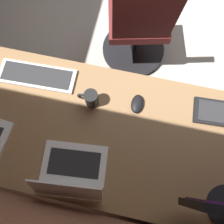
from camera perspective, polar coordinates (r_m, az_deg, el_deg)
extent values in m
cube|color=#936D47|center=(1.20, -0.51, -5.55)|extent=(2.25, 0.73, 0.03)
cube|color=#936D47|center=(1.58, 11.32, -11.68)|extent=(0.40, 0.50, 0.69)
cube|color=silver|center=(1.63, 12.69, -2.90)|extent=(0.37, 0.01, 0.61)
cube|color=white|center=(1.17, -9.23, -12.37)|extent=(0.33, 0.23, 0.01)
cube|color=#262628|center=(1.16, -9.29, -12.33)|extent=(0.26, 0.15, 0.00)
cube|color=white|center=(1.07, -11.17, -18.48)|extent=(0.32, 0.09, 0.18)
cube|color=#B2BCCC|center=(1.07, -11.17, -18.48)|extent=(0.28, 0.08, 0.15)
cube|color=silver|center=(1.35, -17.96, 8.44)|extent=(0.42, 0.16, 0.02)
cube|color=#2D2D30|center=(1.34, -18.10, 8.64)|extent=(0.38, 0.13, 0.00)
ellipsoid|color=black|center=(1.22, 6.22, 2.00)|extent=(0.06, 0.10, 0.03)
cylinder|color=black|center=(1.18, -5.07, 3.27)|extent=(0.07, 0.07, 0.11)
torus|color=black|center=(1.19, -7.29, 3.80)|extent=(0.06, 0.01, 0.06)
cube|color=maroon|center=(1.86, 6.47, 22.14)|extent=(0.53, 0.51, 0.07)
cube|color=maroon|center=(1.51, 8.21, 22.78)|extent=(0.42, 0.22, 0.50)
cylinder|color=black|center=(2.03, 5.78, 18.27)|extent=(0.05, 0.05, 0.37)
cylinder|color=black|center=(2.20, 5.25, 15.22)|extent=(0.56, 0.56, 0.03)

